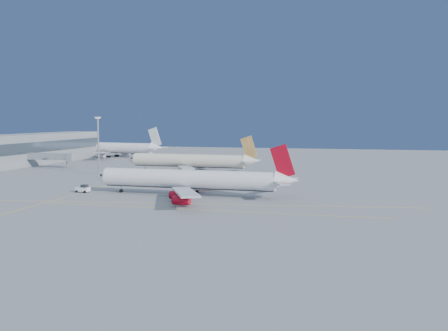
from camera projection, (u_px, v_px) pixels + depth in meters
ground at (202, 200)px, 138.22m from camera, size 500.00×500.00×0.00m
terminal at (29, 149)px, 247.33m from camera, size 18.40×110.00×15.00m
jet_bridge at (53, 157)px, 229.73m from camera, size 23.60×3.60×6.90m
taxiway_lines at (161, 195)px, 147.89m from camera, size 118.86×140.00×0.02m
airliner_virgin at (192, 180)px, 146.46m from camera, size 63.37×57.01×15.65m
airliner_etihad at (191, 161)px, 211.34m from camera, size 60.43×55.81×15.78m
airliner_third at (113, 148)px, 293.98m from camera, size 66.61×61.05×17.86m
pushback_tug at (83, 189)px, 153.20m from camera, size 4.44×2.96×2.39m
light_mast at (98, 140)px, 200.17m from camera, size 2.03×2.03×23.47m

